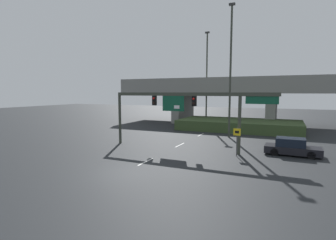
{
  "coord_description": "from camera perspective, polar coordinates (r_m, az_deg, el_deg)",
  "views": [
    {
      "loc": [
        9.85,
        -14.33,
        5.41
      ],
      "look_at": [
        0.0,
        7.37,
        2.88
      ],
      "focal_mm": 28.0,
      "sensor_mm": 36.0,
      "label": 1
    }
  ],
  "objects": [
    {
      "name": "lane_markings",
      "position": [
        30.4,
        5.12,
        -4.21
      ],
      "size": [
        0.14,
        23.88,
        0.01
      ],
      "color": "silver",
      "rests_on": "ground"
    },
    {
      "name": "speed_limit_sign",
      "position": [
        22.93,
        14.77,
        -3.75
      ],
      "size": [
        0.6,
        0.11,
        2.42
      ],
      "color": "#4C4C4C",
      "rests_on": "ground"
    },
    {
      "name": "overpass_bridge",
      "position": [
        46.38,
        12.23,
        6.05
      ],
      "size": [
        36.06,
        9.9,
        7.76
      ],
      "color": "gray",
      "rests_on": "ground"
    },
    {
      "name": "highway_light_pole_near",
      "position": [
        44.1,
        8.42,
        9.3
      ],
      "size": [
        0.7,
        0.36,
        15.14
      ],
      "color": "#383D33",
      "rests_on": "ground"
    },
    {
      "name": "grass_embankment",
      "position": [
        39.18,
        15.18,
        -1.05
      ],
      "size": [
        16.77,
        8.26,
        1.41
      ],
      "color": "#384C28",
      "rests_on": "ground"
    },
    {
      "name": "signal_gantry",
      "position": [
        24.6,
        3.67,
        3.68
      ],
      "size": [
        15.75,
        0.44,
        5.4
      ],
      "color": "#383D33",
      "rests_on": "ground"
    },
    {
      "name": "highway_light_pole_far",
      "position": [
        32.29,
        13.45,
        10.82
      ],
      "size": [
        0.7,
        0.36,
        15.61
      ],
      "color": "#383D33",
      "rests_on": "ground"
    },
    {
      "name": "ground_plane",
      "position": [
        18.21,
        -9.83,
        -11.32
      ],
      "size": [
        160.0,
        160.0,
        0.0
      ],
      "primitive_type": "plane",
      "color": "black"
    },
    {
      "name": "parked_sedan_near_right",
      "position": [
        25.1,
        25.35,
        -5.39
      ],
      "size": [
        4.54,
        1.91,
        1.49
      ],
      "rotation": [
        0.0,
        0.0,
        -0.02
      ],
      "color": "black",
      "rests_on": "ground"
    }
  ]
}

